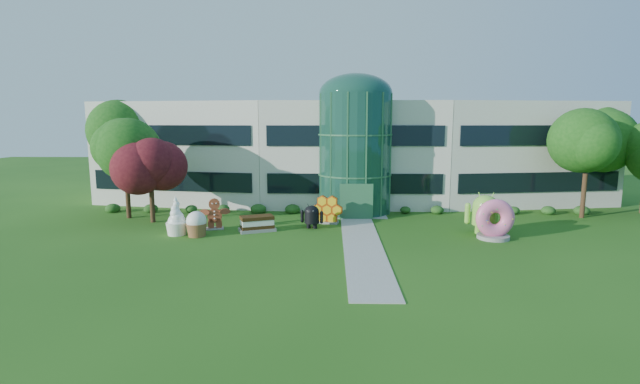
# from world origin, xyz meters

# --- Properties ---
(ground) EXTENTS (140.00, 140.00, 0.00)m
(ground) POSITION_xyz_m (0.00, 0.00, 0.00)
(ground) COLOR #215114
(ground) RESTS_ON ground
(building) EXTENTS (46.00, 15.00, 9.30)m
(building) POSITION_xyz_m (0.00, 18.00, 4.65)
(building) COLOR beige
(building) RESTS_ON ground
(atrium) EXTENTS (6.00, 6.00, 9.80)m
(atrium) POSITION_xyz_m (0.00, 12.00, 4.90)
(atrium) COLOR #194738
(atrium) RESTS_ON ground
(walkway) EXTENTS (2.40, 20.00, 0.04)m
(walkway) POSITION_xyz_m (0.00, 2.00, 0.02)
(walkway) COLOR #9E9E93
(walkway) RESTS_ON ground
(tree_red) EXTENTS (4.00, 4.00, 6.00)m
(tree_red) POSITION_xyz_m (-15.50, 7.50, 3.00)
(tree_red) COLOR #3F0C14
(tree_red) RESTS_ON ground
(trees_backdrop) EXTENTS (52.00, 8.00, 8.40)m
(trees_backdrop) POSITION_xyz_m (0.00, 13.00, 4.20)
(trees_backdrop) COLOR #164B12
(trees_backdrop) RESTS_ON ground
(android_green) EXTENTS (3.08, 2.37, 3.13)m
(android_green) POSITION_xyz_m (8.50, 4.48, 1.56)
(android_green) COLOR #7EC740
(android_green) RESTS_ON ground
(android_black) EXTENTS (1.91, 1.47, 1.95)m
(android_black) POSITION_xyz_m (-3.34, 5.76, 0.97)
(android_black) COLOR black
(android_black) RESTS_ON ground
(donut) EXTENTS (2.64, 1.37, 2.68)m
(donut) POSITION_xyz_m (8.64, 3.12, 1.34)
(donut) COLOR #D75285
(donut) RESTS_ON ground
(gingerbread) EXTENTS (2.57, 1.49, 2.23)m
(gingerbread) POSITION_xyz_m (-10.22, 5.37, 1.11)
(gingerbread) COLOR maroon
(gingerbread) RESTS_ON ground
(ice_cream_sandwich) EXTENTS (2.75, 2.04, 1.10)m
(ice_cream_sandwich) POSITION_xyz_m (-7.12, 4.79, 0.55)
(ice_cream_sandwich) COLOR black
(ice_cream_sandwich) RESTS_ON ground
(honeycomb) EXTENTS (2.54, 1.29, 1.90)m
(honeycomb) POSITION_xyz_m (-2.24, 7.46, 0.95)
(honeycomb) COLOR yellow
(honeycomb) RESTS_ON ground
(froyo) EXTENTS (1.86, 1.86, 2.60)m
(froyo) POSITION_xyz_m (-12.38, 3.64, 1.30)
(froyo) COLOR white
(froyo) RESTS_ON ground
(cupcake) EXTENTS (1.90, 1.90, 1.72)m
(cupcake) POSITION_xyz_m (-10.91, 3.27, 0.86)
(cupcake) COLOR white
(cupcake) RESTS_ON ground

